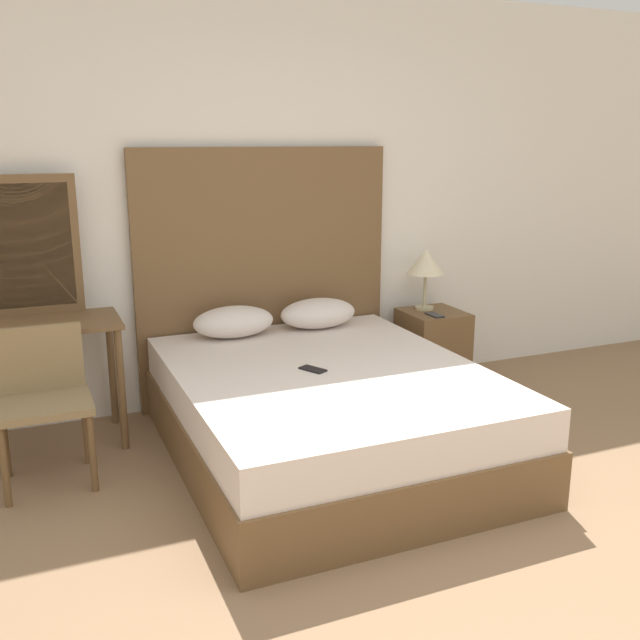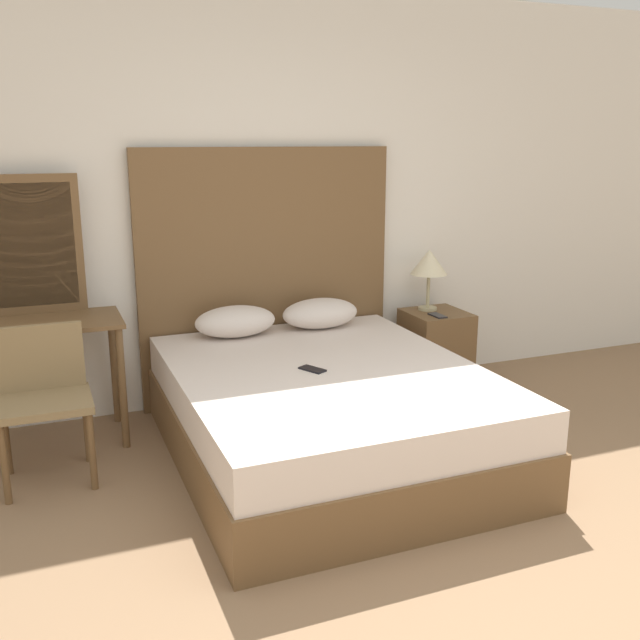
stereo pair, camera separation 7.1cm
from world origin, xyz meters
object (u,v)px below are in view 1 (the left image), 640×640
object	(u,v)px
bed	(327,413)
nightstand	(432,349)
table_lamp	(426,263)
phone_on_nightstand	(435,315)
vanity_desk	(36,346)
chair	(42,392)
phone_on_bed	(313,369)

from	to	relation	value
bed	nightstand	distance (m)	1.40
table_lamp	phone_on_nightstand	world-z (taller)	table_lamp
table_lamp	nightstand	bearing A→B (deg)	-72.69
nightstand	vanity_desk	distance (m)	2.65
table_lamp	phone_on_nightstand	distance (m)	0.38
vanity_desk	chair	xyz separation A→B (m)	(0.00, -0.43, -0.13)
nightstand	chair	xyz separation A→B (m)	(-2.63, -0.46, 0.20)
phone_on_nightstand	chair	bearing A→B (deg)	-172.24
phone_on_bed	vanity_desk	xyz separation A→B (m)	(-1.38, 0.76, 0.08)
bed	nightstand	size ratio (longest dim) A/B	3.69
table_lamp	phone_on_nightstand	xyz separation A→B (m)	(-0.03, -0.19, -0.33)
bed	chair	distance (m)	1.51
bed	vanity_desk	bearing A→B (deg)	152.57
table_lamp	phone_on_bed	bearing A→B (deg)	-144.68
bed	table_lamp	size ratio (longest dim) A/B	4.71
phone_on_nightstand	bed	bearing A→B (deg)	-148.60
chair	vanity_desk	bearing A→B (deg)	90.02
bed	phone_on_nightstand	distance (m)	1.33
vanity_desk	table_lamp	bearing A→B (deg)	2.40
bed	vanity_desk	xyz separation A→B (m)	(-1.46, 0.76, 0.35)
bed	chair	xyz separation A→B (m)	(-1.46, 0.33, 0.22)
phone_on_bed	phone_on_nightstand	xyz separation A→B (m)	(1.19, 0.68, 0.04)
phone_on_bed	nightstand	xyz separation A→B (m)	(1.25, 0.78, -0.25)
table_lamp	vanity_desk	size ratio (longest dim) A/B	0.47
nightstand	phone_on_nightstand	distance (m)	0.31
nightstand	vanity_desk	world-z (taller)	vanity_desk
bed	nightstand	world-z (taller)	nightstand
nightstand	table_lamp	world-z (taller)	table_lamp
bed	vanity_desk	distance (m)	1.68
bed	phone_on_nightstand	size ratio (longest dim) A/B	13.57
bed	phone_on_bed	distance (m)	0.28
chair	phone_on_nightstand	bearing A→B (deg)	7.76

